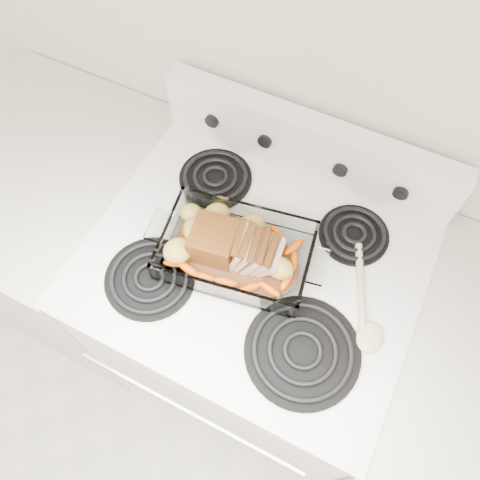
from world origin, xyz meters
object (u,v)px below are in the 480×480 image
at_px(baking_dish, 236,253).
at_px(pork_roast, 228,244).
at_px(electric_range, 251,321).
at_px(counter_right, 454,420).
at_px(counter_left, 83,242).

xyz_separation_m(baking_dish, pork_roast, (-0.02, -0.00, 0.03)).
height_order(electric_range, counter_right, electric_range).
relative_size(counter_right, pork_roast, 4.49).
relative_size(counter_right, baking_dish, 2.75).
distance_m(electric_range, counter_right, 0.67).
relative_size(electric_range, pork_roast, 5.39).
distance_m(electric_range, counter_left, 0.67).
bearing_deg(electric_range, counter_left, -179.90).
distance_m(counter_left, baking_dish, 0.80).
relative_size(counter_left, baking_dish, 2.75).
relative_size(electric_range, counter_left, 1.20).
bearing_deg(counter_right, electric_range, 179.90).
height_order(counter_left, counter_right, same).
height_order(electric_range, counter_left, electric_range).
height_order(counter_left, baking_dish, baking_dish).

